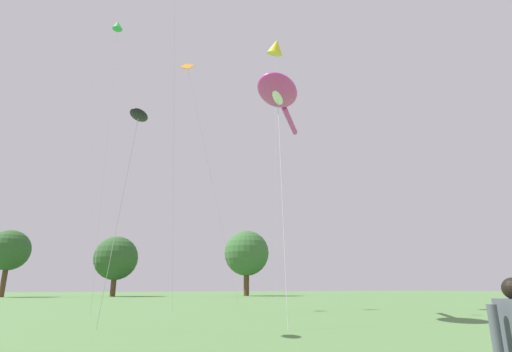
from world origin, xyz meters
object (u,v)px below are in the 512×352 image
Objects in this scene: big_show_kite at (278,93)px; small_kite_triangle_green at (139,117)px; small_kite_streamer_purple at (276,47)px; tree_oak_left at (116,258)px; tree_oak_right at (9,250)px; small_kite_stunt_black at (117,27)px; tree_shrub_far at (247,253)px; small_kite_bird_shape at (190,80)px.

big_show_kite reaches higher than small_kite_triangle_green.
small_kite_streamer_purple is 48.48m from tree_oak_left.
small_kite_streamer_purple is (3.64, 7.35, 8.40)m from big_show_kite.
small_kite_stunt_black is at bearing -75.89° from tree_oak_right.
small_kite_streamer_purple is 19.71m from small_kite_triangle_green.
tree_shrub_far is at bearing -8.64° from small_kite_triangle_green.
small_kite_stunt_black is (-5.60, 0.81, 3.69)m from small_kite_bird_shape.
small_kite_streamer_purple is at bearing -109.45° from tree_shrub_far.
small_kite_triangle_green is (-10.83, -10.74, -12.48)m from small_kite_streamer_purple.
small_kite_bird_shape is (-2.35, 10.15, 5.56)m from big_show_kite.
tree_oak_left is (-6.99, 46.05, -13.45)m from small_kite_streamer_purple.
small_kite_bird_shape is 2.53× the size of small_kite_triangle_green.
small_kite_stunt_black is at bearing 20.38° from small_kite_triangle_green.
big_show_kite is 1.20× the size of tree_oak_left.
small_kite_streamer_purple is at bearing 109.53° from small_kite_stunt_black.
tree_oak_right is (-11.90, 58.62, -0.09)m from small_kite_triangle_green.
tree_oak_right is 15.87m from tree_oak_left.
small_kite_bird_shape is at bearing -88.69° from tree_oak_left.
tree_shrub_far is (18.43, 49.23, -3.83)m from big_show_kite.
small_kite_stunt_black reaches higher than tree_oak_right.
small_kite_triangle_green is 0.35× the size of small_kite_stunt_black.
tree_shrub_far reaches higher than tree_oak_left.
small_kite_triangle_green is 0.75× the size of tree_oak_left.
tree_oak_right reaches higher than tree_oak_left.
big_show_kite is at bearing -86.42° from tree_oak_left.
big_show_kite is 58.59m from tree_oak_right.
small_kite_bird_shape is at bearing 118.57° from small_kite_stunt_black.
small_kite_streamer_purple reaches higher than small_kite_triangle_green.
tree_shrub_far is (21.78, -4.18, 1.23)m from tree_oak_left.
tree_shrub_far is at bearing -10.86° from tree_oak_left.
big_show_kite is at bearing -110.53° from tree_shrub_far.
small_kite_bird_shape is 49.07m from tree_oak_right.
small_kite_triangle_green is at bearing 34.68° from small_kite_streamer_purple.
tree_shrub_far reaches higher than small_kite_triangle_green.
small_kite_triangle_green is at bearing -78.53° from tree_oak_right.
tree_oak_left is at bearing 13.45° from small_kite_triangle_green.
tree_oak_left is 0.85× the size of tree_shrub_far.
tree_shrub_far is (25.62, 52.61, 0.26)m from small_kite_triangle_green.
small_kite_stunt_black is at bearing -124.59° from tree_shrub_far.
small_kite_bird_shape is 17.31m from small_kite_triangle_green.
small_kite_bird_shape reaches higher than tree_oak_right.
small_kite_stunt_black is 1.84× the size of tree_shrub_far.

